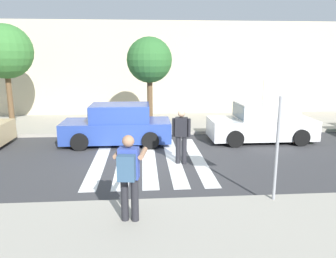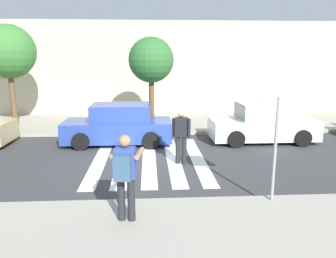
{
  "view_description": "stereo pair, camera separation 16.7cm",
  "coord_description": "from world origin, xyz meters",
  "px_view_note": "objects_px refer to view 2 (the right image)",
  "views": [
    {
      "loc": [
        -0.17,
        -10.15,
        3.28
      ],
      "look_at": [
        0.6,
        -0.2,
        1.1
      ],
      "focal_mm": 35.0,
      "sensor_mm": 36.0,
      "label": 1
    },
    {
      "loc": [
        -0.0,
        -10.16,
        3.28
      ],
      "look_at": [
        0.6,
        -0.2,
        1.1
      ],
      "focal_mm": 35.0,
      "sensor_mm": 36.0,
      "label": 2
    }
  ],
  "objects_px": {
    "photographer_with_backpack": "(125,171)",
    "pedestrian_crossing": "(181,134)",
    "parked_car_blue": "(119,125)",
    "street_tree_west": "(8,52)",
    "parked_car_white": "(264,124)",
    "stop_sign": "(277,114)",
    "street_tree_center": "(151,61)"
  },
  "relations": [
    {
      "from": "photographer_with_backpack",
      "to": "pedestrian_crossing",
      "type": "xyz_separation_m",
      "value": [
        1.46,
        3.89,
        -0.19
      ]
    },
    {
      "from": "photographer_with_backpack",
      "to": "parked_car_blue",
      "type": "relative_size",
      "value": 0.42
    },
    {
      "from": "parked_car_blue",
      "to": "street_tree_west",
      "type": "height_order",
      "value": "street_tree_west"
    },
    {
      "from": "photographer_with_backpack",
      "to": "parked_car_white",
      "type": "relative_size",
      "value": 0.42
    },
    {
      "from": "pedestrian_crossing",
      "to": "parked_car_blue",
      "type": "xyz_separation_m",
      "value": [
        -2.15,
        2.61,
        -0.25
      ]
    },
    {
      "from": "stop_sign",
      "to": "parked_car_white",
      "type": "height_order",
      "value": "stop_sign"
    },
    {
      "from": "pedestrian_crossing",
      "to": "street_tree_center",
      "type": "distance_m",
      "value": 5.18
    },
    {
      "from": "pedestrian_crossing",
      "to": "parked_car_blue",
      "type": "height_order",
      "value": "pedestrian_crossing"
    },
    {
      "from": "photographer_with_backpack",
      "to": "parked_car_white",
      "type": "distance_m",
      "value": 8.22
    },
    {
      "from": "street_tree_west",
      "to": "pedestrian_crossing",
      "type": "bearing_deg",
      "value": -37.25
    },
    {
      "from": "parked_car_white",
      "to": "street_tree_center",
      "type": "bearing_deg",
      "value": 155.51
    },
    {
      "from": "photographer_with_backpack",
      "to": "pedestrian_crossing",
      "type": "height_order",
      "value": "photographer_with_backpack"
    },
    {
      "from": "parked_car_white",
      "to": "street_tree_west",
      "type": "xyz_separation_m",
      "value": [
        -10.74,
        2.86,
        2.8
      ]
    },
    {
      "from": "stop_sign",
      "to": "parked_car_blue",
      "type": "xyz_separation_m",
      "value": [
        -3.9,
        5.73,
        -1.37
      ]
    },
    {
      "from": "pedestrian_crossing",
      "to": "parked_car_blue",
      "type": "distance_m",
      "value": 3.39
    },
    {
      "from": "stop_sign",
      "to": "street_tree_west",
      "type": "relative_size",
      "value": 0.58
    },
    {
      "from": "parked_car_blue",
      "to": "parked_car_white",
      "type": "distance_m",
      "value": 5.7
    },
    {
      "from": "street_tree_west",
      "to": "photographer_with_backpack",
      "type": "bearing_deg",
      "value": -58.54
    },
    {
      "from": "photographer_with_backpack",
      "to": "pedestrian_crossing",
      "type": "bearing_deg",
      "value": 69.38
    },
    {
      "from": "pedestrian_crossing",
      "to": "street_tree_west",
      "type": "relative_size",
      "value": 0.37
    },
    {
      "from": "stop_sign",
      "to": "parked_car_blue",
      "type": "relative_size",
      "value": 0.65
    },
    {
      "from": "stop_sign",
      "to": "photographer_with_backpack",
      "type": "height_order",
      "value": "stop_sign"
    },
    {
      "from": "parked_car_white",
      "to": "street_tree_west",
      "type": "height_order",
      "value": "street_tree_west"
    },
    {
      "from": "street_tree_west",
      "to": "street_tree_center",
      "type": "height_order",
      "value": "street_tree_west"
    },
    {
      "from": "photographer_with_backpack",
      "to": "street_tree_west",
      "type": "bearing_deg",
      "value": 121.46
    },
    {
      "from": "pedestrian_crossing",
      "to": "street_tree_center",
      "type": "xyz_separation_m",
      "value": [
        -0.86,
        4.62,
        2.18
      ]
    },
    {
      "from": "parked_car_white",
      "to": "pedestrian_crossing",
      "type": "bearing_deg",
      "value": -143.67
    },
    {
      "from": "pedestrian_crossing",
      "to": "parked_car_white",
      "type": "height_order",
      "value": "pedestrian_crossing"
    },
    {
      "from": "stop_sign",
      "to": "parked_car_white",
      "type": "xyz_separation_m",
      "value": [
        1.81,
        5.73,
        -1.37
      ]
    },
    {
      "from": "parked_car_white",
      "to": "street_tree_center",
      "type": "xyz_separation_m",
      "value": [
        -4.41,
        2.01,
        2.43
      ]
    },
    {
      "from": "photographer_with_backpack",
      "to": "street_tree_west",
      "type": "relative_size",
      "value": 0.37
    },
    {
      "from": "parked_car_blue",
      "to": "stop_sign",
      "type": "bearing_deg",
      "value": -55.77
    }
  ]
}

